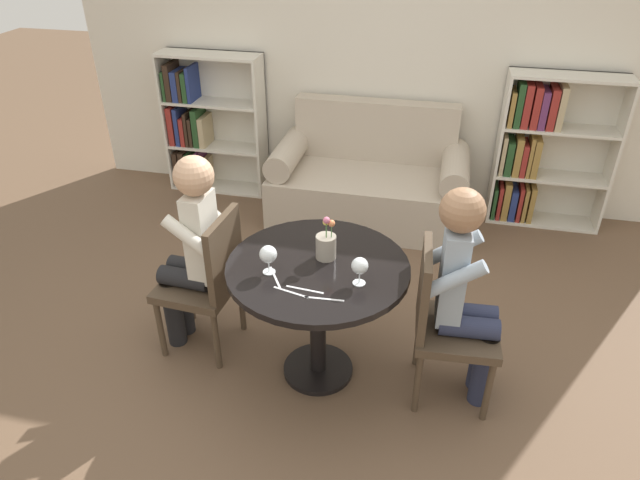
{
  "coord_description": "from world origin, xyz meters",
  "views": [
    {
      "loc": [
        0.55,
        -2.35,
        2.38
      ],
      "look_at": [
        0.0,
        0.05,
        0.86
      ],
      "focal_mm": 32.0,
      "sensor_mm": 36.0,
      "label": 1
    }
  ],
  "objects_px": {
    "chair_left": "(208,278)",
    "bookshelf_left": "(204,126)",
    "bookshelf_right": "(539,150)",
    "flower_vase": "(326,245)",
    "person_right": "(465,292)",
    "chair_right": "(444,319)",
    "wine_glass_left": "(268,255)",
    "wine_glass_right": "(360,267)",
    "couch": "(369,183)",
    "person_left": "(191,249)"
  },
  "relations": [
    {
      "from": "chair_left",
      "to": "bookshelf_left",
      "type": "bearing_deg",
      "value": -153.03
    },
    {
      "from": "bookshelf_right",
      "to": "flower_vase",
      "type": "relative_size",
      "value": 4.94
    },
    {
      "from": "person_right",
      "to": "chair_right",
      "type": "bearing_deg",
      "value": 92.56
    },
    {
      "from": "chair_right",
      "to": "wine_glass_left",
      "type": "relative_size",
      "value": 5.93
    },
    {
      "from": "chair_left",
      "to": "flower_vase",
      "type": "relative_size",
      "value": 3.63
    },
    {
      "from": "chair_left",
      "to": "wine_glass_left",
      "type": "relative_size",
      "value": 5.93
    },
    {
      "from": "bookshelf_left",
      "to": "person_right",
      "type": "distance_m",
      "value": 3.12
    },
    {
      "from": "wine_glass_left",
      "to": "chair_right",
      "type": "bearing_deg",
      "value": 8.41
    },
    {
      "from": "wine_glass_right",
      "to": "person_right",
      "type": "bearing_deg",
      "value": 14.57
    },
    {
      "from": "chair_right",
      "to": "wine_glass_right",
      "type": "relative_size",
      "value": 6.21
    },
    {
      "from": "person_right",
      "to": "wine_glass_right",
      "type": "distance_m",
      "value": 0.56
    },
    {
      "from": "bookshelf_left",
      "to": "wine_glass_left",
      "type": "xyz_separation_m",
      "value": [
        1.31,
        -2.27,
        0.26
      ]
    },
    {
      "from": "bookshelf_right",
      "to": "chair_right",
      "type": "distance_m",
      "value": 2.23
    },
    {
      "from": "couch",
      "to": "flower_vase",
      "type": "relative_size",
      "value": 6.31
    },
    {
      "from": "bookshelf_left",
      "to": "chair_left",
      "type": "distance_m",
      "value": 2.24
    },
    {
      "from": "chair_left",
      "to": "flower_vase",
      "type": "distance_m",
      "value": 0.76
    },
    {
      "from": "bookshelf_left",
      "to": "person_left",
      "type": "distance_m",
      "value": 2.2
    },
    {
      "from": "chair_right",
      "to": "flower_vase",
      "type": "distance_m",
      "value": 0.72
    },
    {
      "from": "couch",
      "to": "flower_vase",
      "type": "xyz_separation_m",
      "value": [
        0.03,
        -1.81,
        0.51
      ]
    },
    {
      "from": "bookshelf_left",
      "to": "person_left",
      "type": "height_order",
      "value": "person_left"
    },
    {
      "from": "chair_left",
      "to": "chair_right",
      "type": "xyz_separation_m",
      "value": [
        1.32,
        -0.07,
        0.0
      ]
    },
    {
      "from": "bookshelf_right",
      "to": "chair_right",
      "type": "height_order",
      "value": "bookshelf_right"
    },
    {
      "from": "bookshelf_left",
      "to": "chair_left",
      "type": "xyz_separation_m",
      "value": [
        0.88,
        -2.06,
        -0.09
      ]
    },
    {
      "from": "bookshelf_left",
      "to": "wine_glass_right",
      "type": "distance_m",
      "value": 2.88
    },
    {
      "from": "person_left",
      "to": "wine_glass_left",
      "type": "relative_size",
      "value": 8.14
    },
    {
      "from": "person_left",
      "to": "wine_glass_left",
      "type": "xyz_separation_m",
      "value": [
        0.52,
        -0.22,
        0.17
      ]
    },
    {
      "from": "bookshelf_left",
      "to": "person_right",
      "type": "height_order",
      "value": "person_right"
    },
    {
      "from": "couch",
      "to": "person_left",
      "type": "height_order",
      "value": "person_left"
    },
    {
      "from": "couch",
      "to": "person_right",
      "type": "relative_size",
      "value": 1.26
    },
    {
      "from": "chair_right",
      "to": "person_left",
      "type": "relative_size",
      "value": 0.73
    },
    {
      "from": "bookshelf_left",
      "to": "person_right",
      "type": "xyz_separation_m",
      "value": [
        2.29,
        -2.13,
        0.09
      ]
    },
    {
      "from": "couch",
      "to": "bookshelf_left",
      "type": "distance_m",
      "value": 1.59
    },
    {
      "from": "chair_left",
      "to": "person_left",
      "type": "xyz_separation_m",
      "value": [
        -0.09,
        0.01,
        0.18
      ]
    },
    {
      "from": "bookshelf_right",
      "to": "person_right",
      "type": "xyz_separation_m",
      "value": [
        -0.56,
        -2.12,
        0.05
      ]
    },
    {
      "from": "chair_right",
      "to": "person_left",
      "type": "bearing_deg",
      "value": 82.86
    },
    {
      "from": "couch",
      "to": "chair_right",
      "type": "distance_m",
      "value": 1.99
    },
    {
      "from": "person_right",
      "to": "wine_glass_left",
      "type": "relative_size",
      "value": 8.16
    },
    {
      "from": "couch",
      "to": "wine_glass_left",
      "type": "relative_size",
      "value": 10.32
    },
    {
      "from": "chair_right",
      "to": "person_right",
      "type": "bearing_deg",
      "value": -87.44
    },
    {
      "from": "couch",
      "to": "wine_glass_left",
      "type": "bearing_deg",
      "value": -96.4
    },
    {
      "from": "chair_left",
      "to": "flower_vase",
      "type": "bearing_deg",
      "value": 92.96
    },
    {
      "from": "chair_left",
      "to": "person_left",
      "type": "relative_size",
      "value": 0.73
    },
    {
      "from": "bookshelf_right",
      "to": "person_right",
      "type": "height_order",
      "value": "person_right"
    },
    {
      "from": "couch",
      "to": "chair_left",
      "type": "height_order",
      "value": "couch"
    },
    {
      "from": "bookshelf_left",
      "to": "person_left",
      "type": "relative_size",
      "value": 0.99
    },
    {
      "from": "couch",
      "to": "bookshelf_right",
      "type": "bearing_deg",
      "value": 11.41
    },
    {
      "from": "person_left",
      "to": "flower_vase",
      "type": "bearing_deg",
      "value": 92.33
    },
    {
      "from": "chair_left",
      "to": "chair_right",
      "type": "bearing_deg",
      "value": 90.72
    },
    {
      "from": "couch",
      "to": "flower_vase",
      "type": "distance_m",
      "value": 1.88
    },
    {
      "from": "couch",
      "to": "bookshelf_left",
      "type": "xyz_separation_m",
      "value": [
        -1.54,
        0.27,
        0.27
      ]
    }
  ]
}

